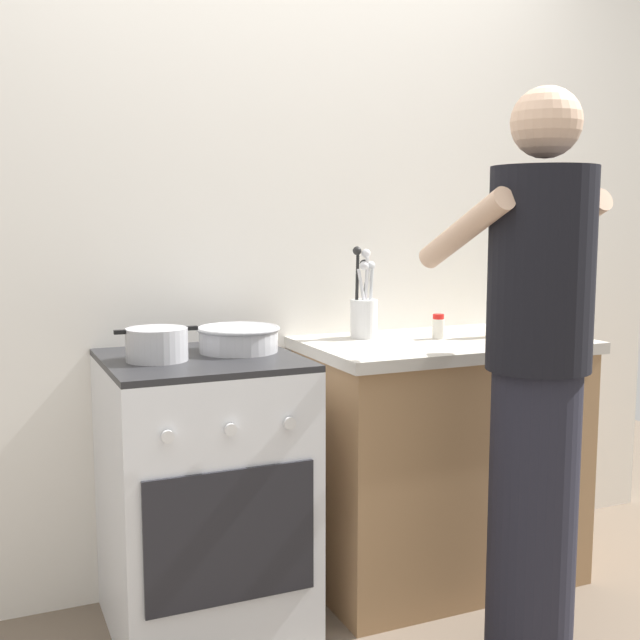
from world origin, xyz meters
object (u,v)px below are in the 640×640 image
object	(u,v)px
utensil_crock	(364,310)
pot	(157,344)
spice_bottle	(438,327)
mixing_bowl	(238,338)
stove_range	(203,494)
person	(536,383)
oil_bottle	(501,310)

from	to	relation	value
utensil_crock	pot	bearing A→B (deg)	-168.19
pot	spice_bottle	xyz separation A→B (m)	(1.03, 0.03, -0.01)
mixing_bowl	utensil_crock	world-z (taller)	utensil_crock
stove_range	pot	bearing A→B (deg)	-175.31
stove_range	pot	world-z (taller)	pot
spice_bottle	person	size ratio (longest dim) A/B	0.05
pot	person	size ratio (longest dim) A/B	0.15
mixing_bowl	spice_bottle	world-z (taller)	spice_bottle
utensil_crock	spice_bottle	world-z (taller)	utensil_crock
pot	oil_bottle	world-z (taller)	oil_bottle
oil_bottle	pot	bearing A→B (deg)	179.29
stove_range	spice_bottle	world-z (taller)	spice_bottle
pot	spice_bottle	distance (m)	1.03
mixing_bowl	stove_range	bearing A→B (deg)	-162.25
stove_range	oil_bottle	bearing A→B (deg)	-1.39
stove_range	person	size ratio (longest dim) A/B	0.53
stove_range	mixing_bowl	distance (m)	0.52
utensil_crock	stove_range	bearing A→B (deg)	-166.71
stove_range	utensil_crock	world-z (taller)	utensil_crock
oil_bottle	person	world-z (taller)	person
stove_range	oil_bottle	distance (m)	1.25
stove_range	pot	xyz separation A→B (m)	(-0.14, -0.01, 0.50)
pot	utensil_crock	distance (m)	0.81
stove_range	utensil_crock	distance (m)	0.87
mixing_bowl	pot	bearing A→B (deg)	-168.63
utensil_crock	oil_bottle	world-z (taller)	utensil_crock
utensil_crock	person	size ratio (longest dim) A/B	0.20
spice_bottle	person	world-z (taller)	person
person	pot	bearing A→B (deg)	149.19
oil_bottle	person	size ratio (longest dim) A/B	0.14
pot	person	bearing A→B (deg)	-30.81
pot	utensil_crock	size ratio (longest dim) A/B	0.77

